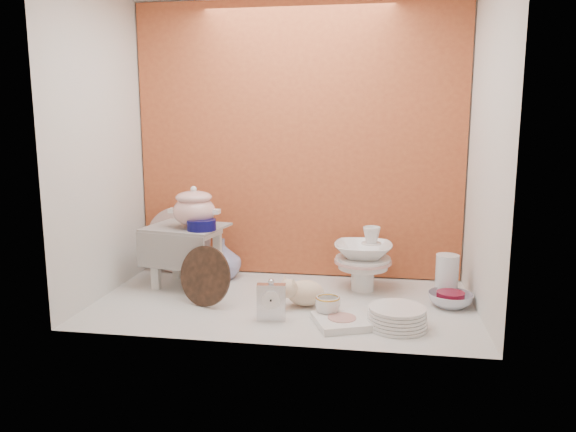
# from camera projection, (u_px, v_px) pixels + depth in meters

# --- Properties ---
(ground) EXTENTS (1.80, 1.80, 0.00)m
(ground) POSITION_uv_depth(u_px,v_px,m) (283.00, 302.00, 2.62)
(ground) COLOR silver
(ground) RESTS_ON ground
(niche_shell) EXTENTS (1.86, 1.03, 1.53)m
(niche_shell) POSITION_uv_depth(u_px,v_px,m) (289.00, 107.00, 2.63)
(niche_shell) COLOR #BE5B2F
(niche_shell) RESTS_ON ground
(step_stool) EXTENTS (0.43, 0.39, 0.32)m
(step_stool) POSITION_uv_depth(u_px,v_px,m) (187.00, 256.00, 2.86)
(step_stool) COLOR silver
(step_stool) RESTS_ON ground
(soup_tureen) EXTENTS (0.29, 0.29, 0.22)m
(soup_tureen) POSITION_uv_depth(u_px,v_px,m) (194.00, 207.00, 2.77)
(soup_tureen) COLOR white
(soup_tureen) RESTS_ON step_stool
(cobalt_bowl) EXTENTS (0.20, 0.20, 0.05)m
(cobalt_bowl) POSITION_uv_depth(u_px,v_px,m) (201.00, 225.00, 2.72)
(cobalt_bowl) COLOR #0A0A4B
(cobalt_bowl) RESTS_ON step_stool
(floral_platter) EXTENTS (0.38, 0.06, 0.38)m
(floral_platter) POSITION_uv_depth(u_px,v_px,m) (178.00, 240.00, 3.10)
(floral_platter) COLOR white
(floral_platter) RESTS_ON ground
(blue_white_vase) EXTENTS (0.28, 0.28, 0.22)m
(blue_white_vase) POSITION_uv_depth(u_px,v_px,m) (222.00, 259.00, 3.00)
(blue_white_vase) COLOR white
(blue_white_vase) RESTS_ON ground
(lacquer_tray) EXTENTS (0.29, 0.17, 0.28)m
(lacquer_tray) POSITION_uv_depth(u_px,v_px,m) (205.00, 276.00, 2.56)
(lacquer_tray) COLOR black
(lacquer_tray) RESTS_ON ground
(mantel_clock) EXTENTS (0.13, 0.06, 0.18)m
(mantel_clock) POSITION_uv_depth(u_px,v_px,m) (271.00, 300.00, 2.38)
(mantel_clock) COLOR silver
(mantel_clock) RESTS_ON ground
(plush_pig) EXTENTS (0.25, 0.19, 0.14)m
(plush_pig) POSITION_uv_depth(u_px,v_px,m) (305.00, 292.00, 2.56)
(plush_pig) COLOR beige
(plush_pig) RESTS_ON ground
(teacup_saucer) EXTENTS (0.21, 0.21, 0.01)m
(teacup_saucer) POSITION_uv_depth(u_px,v_px,m) (328.00, 317.00, 2.42)
(teacup_saucer) COLOR white
(teacup_saucer) RESTS_ON ground
(gold_rim_teacup) EXTENTS (0.13, 0.13, 0.09)m
(gold_rim_teacup) POSITION_uv_depth(u_px,v_px,m) (328.00, 306.00, 2.41)
(gold_rim_teacup) COLOR white
(gold_rim_teacup) RESTS_ON teacup_saucer
(lattice_dish) EXTENTS (0.29, 0.29, 0.03)m
(lattice_dish) POSITION_uv_depth(u_px,v_px,m) (342.00, 321.00, 2.33)
(lattice_dish) COLOR white
(lattice_dish) RESTS_ON ground
(dinner_plate_stack) EXTENTS (0.33, 0.33, 0.09)m
(dinner_plate_stack) POSITION_uv_depth(u_px,v_px,m) (397.00, 317.00, 2.30)
(dinner_plate_stack) COLOR white
(dinner_plate_stack) RESTS_ON ground
(crystal_bowl) EXTENTS (0.27, 0.27, 0.06)m
(crystal_bowl) POSITION_uv_depth(u_px,v_px,m) (450.00, 300.00, 2.56)
(crystal_bowl) COLOR silver
(crystal_bowl) RESTS_ON ground
(clear_glass_vase) EXTENTS (0.15, 0.15, 0.22)m
(clear_glass_vase) POSITION_uv_depth(u_px,v_px,m) (447.00, 277.00, 2.66)
(clear_glass_vase) COLOR silver
(clear_glass_vase) RESTS_ON ground
(porcelain_tower) EXTENTS (0.38, 0.38, 0.34)m
(porcelain_tower) POSITION_uv_depth(u_px,v_px,m) (363.00, 258.00, 2.78)
(porcelain_tower) COLOR white
(porcelain_tower) RESTS_ON ground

